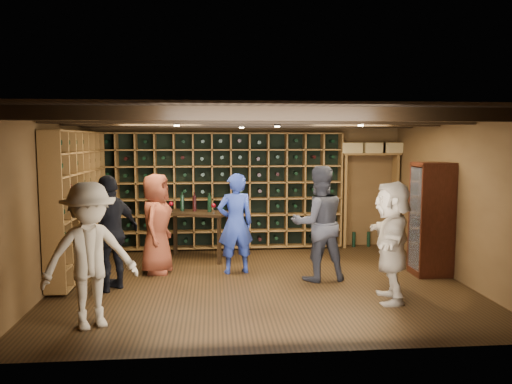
{
  "coord_description": "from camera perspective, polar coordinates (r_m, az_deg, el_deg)",
  "views": [
    {
      "loc": [
        -0.7,
        -7.26,
        2.13
      ],
      "look_at": [
        -0.05,
        0.2,
        1.34
      ],
      "focal_mm": 35.0,
      "sensor_mm": 36.0,
      "label": 1
    }
  ],
  "objects": [
    {
      "name": "tasting_table",
      "position": [
        8.92,
        -6.89,
        -2.88
      ],
      "size": [
        1.27,
        0.94,
        1.14
      ],
      "rotation": [
        0.0,
        0.0,
        -0.37
      ],
      "color": "black",
      "rests_on": "ground"
    },
    {
      "name": "room_shell",
      "position": [
        7.35,
        0.46,
        8.26
      ],
      "size": [
        6.0,
        6.0,
        6.0
      ],
      "color": "brown",
      "rests_on": "ground"
    },
    {
      "name": "man_grey_suit",
      "position": [
        7.6,
        7.15,
        -3.58
      ],
      "size": [
        0.93,
        0.77,
        1.74
      ],
      "primitive_type": "imported",
      "rotation": [
        0.0,
        0.0,
        3.27
      ],
      "color": "black",
      "rests_on": "ground"
    },
    {
      "name": "wine_rack_back",
      "position": [
        9.64,
        -3.95,
        0.16
      ],
      "size": [
        4.65,
        0.3,
        2.2
      ],
      "color": "brown",
      "rests_on": "ground"
    },
    {
      "name": "guest_red_floral",
      "position": [
        8.12,
        -11.32,
        -3.56
      ],
      "size": [
        0.64,
        0.86,
        1.59
      ],
      "primitive_type": "imported",
      "rotation": [
        0.0,
        0.0,
        1.39
      ],
      "color": "maroon",
      "rests_on": "ground"
    },
    {
      "name": "guest_woman_black",
      "position": [
        7.35,
        -16.27,
        -4.5
      ],
      "size": [
        0.91,
        1.0,
        1.64
      ],
      "primitive_type": "imported",
      "rotation": [
        0.0,
        0.0,
        4.04
      ],
      "color": "black",
      "rests_on": "ground"
    },
    {
      "name": "guest_beige",
      "position": [
        6.83,
        15.25,
        -5.47
      ],
      "size": [
        0.79,
        1.55,
        1.59
      ],
      "primitive_type": "imported",
      "rotation": [
        0.0,
        0.0,
        4.48
      ],
      "color": "tan",
      "rests_on": "ground"
    },
    {
      "name": "display_cabinet",
      "position": [
        8.3,
        19.38,
        -3.17
      ],
      "size": [
        0.55,
        0.5,
        1.75
      ],
      "color": "black",
      "rests_on": "ground"
    },
    {
      "name": "guest_khaki",
      "position": [
        5.96,
        -18.45,
        -6.9
      ],
      "size": [
        1.24,
        1.03,
        1.66
      ],
      "primitive_type": "imported",
      "rotation": [
        0.0,
        0.0,
        0.47
      ],
      "color": "gray",
      "rests_on": "ground"
    },
    {
      "name": "wine_rack_left",
      "position": [
        8.42,
        -19.64,
        -1.03
      ],
      "size": [
        0.3,
        2.65,
        2.2
      ],
      "color": "brown",
      "rests_on": "ground"
    },
    {
      "name": "man_blue_shirt",
      "position": [
        7.95,
        -2.37,
        -3.62
      ],
      "size": [
        0.66,
        0.5,
        1.6
      ],
      "primitive_type": "imported",
      "rotation": [
        0.0,
        0.0,
        3.37
      ],
      "color": "navy",
      "rests_on": "ground"
    },
    {
      "name": "ground",
      "position": [
        7.59,
        0.48,
        -10.28
      ],
      "size": [
        6.0,
        6.0,
        0.0
      ],
      "primitive_type": "plane",
      "color": "black",
      "rests_on": "ground"
    },
    {
      "name": "crate_shelf",
      "position": [
        10.08,
        12.97,
        2.66
      ],
      "size": [
        1.2,
        0.32,
        2.07
      ],
      "color": "brown",
      "rests_on": "ground"
    }
  ]
}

